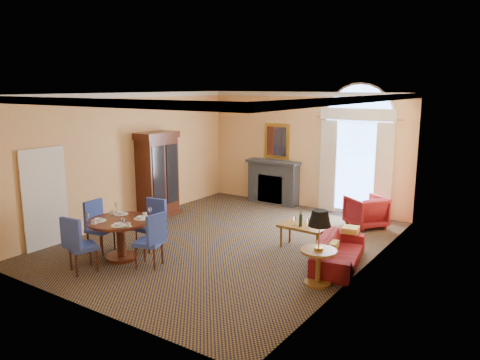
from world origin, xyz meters
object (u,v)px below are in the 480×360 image
Objects in this scene: armoire at (157,176)px; dining_table at (121,230)px; armchair at (366,212)px; coffee_table at (303,228)px; sofa at (339,251)px; side_table at (319,238)px.

dining_table is at bearing -59.48° from armoire.
armoire is 5.33m from armchair.
armchair is (4.85, 2.09, -0.68)m from armoire.
coffee_table reaches higher than armchair.
sofa is 1.46× the size of side_table.
side_table is (5.32, -1.64, -0.23)m from armoire.
armchair is at bearing 77.27° from coffee_table.
armchair is (3.26, 4.79, -0.21)m from dining_table.
coffee_table is at bearing -2.02° from armoire.
armoire reaches higher than coffee_table.
side_table is (0.05, -1.04, 0.56)m from sofa.
dining_table is 3.89m from side_table.
dining_table is 0.67× the size of sofa.
armchair is 0.84× the size of coffee_table.
armoire is at bearing -31.06° from armchair.
side_table is at bearing 170.90° from sofa.
armoire reaches higher than sofa.
armoire reaches higher than dining_table.
armoire is 4.33m from coffee_table.
side_table reaches higher than dining_table.
armoire is at bearing 162.91° from side_table.
armoire is 5.36m from sofa.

